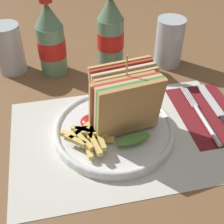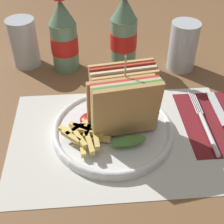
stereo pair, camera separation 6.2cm
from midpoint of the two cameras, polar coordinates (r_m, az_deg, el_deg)
The scene contains 13 objects.
ground_plane at distance 0.63m, azimuth -1.44°, elevation -3.49°, with size 4.00×4.00×0.00m, color brown.
placemat at distance 0.62m, azimuth -0.50°, elevation -4.54°, with size 0.44×0.30×0.00m.
plate_main at distance 0.62m, azimuth -2.45°, elevation -3.38°, with size 0.24×0.24×0.02m.
club_sandwich at distance 0.58m, azimuth -0.52°, elevation 1.56°, with size 0.13×0.12×0.16m.
fries_pile at distance 0.58m, azimuth -7.24°, elevation -4.53°, with size 0.10×0.11×0.02m.
ketchup_blob at distance 0.62m, azimuth -6.37°, elevation -1.81°, with size 0.05×0.04×0.02m.
napkin at distance 0.69m, azimuth 14.76°, elevation -0.32°, with size 0.13×0.20×0.00m.
fork at distance 0.67m, azimuth 13.77°, elevation -1.22°, with size 0.02×0.20×0.01m.
knife at distance 0.70m, azimuth 16.52°, elevation 0.06°, with size 0.02×0.19×0.00m.
coke_bottle_near at distance 0.78m, azimuth -13.38°, elevation 12.48°, with size 0.07×0.07×0.20m.
coke_bottle_far at distance 0.80m, azimuth -2.55°, elevation 14.17°, with size 0.07×0.07×0.20m.
glass_near at distance 0.82m, azimuth 8.27°, elevation 12.47°, with size 0.07×0.07×0.12m.
glass_far at distance 0.83m, azimuth -20.44°, elevation 10.70°, with size 0.07×0.07×0.12m.
Camera 1 is at (-0.11, -0.44, 0.44)m, focal length 50.00 mm.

